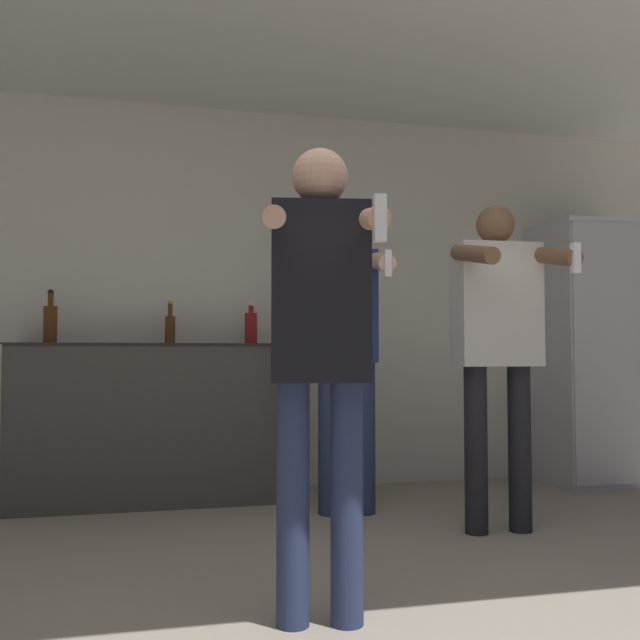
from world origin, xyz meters
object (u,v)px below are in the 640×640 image
object	(u,v)px
bottle_tall_gin	(170,327)
bottle_dark_rum	(50,322)
refrigerator	(589,353)
person_spectator_back	(347,346)
person_woman_foreground	(320,336)
person_man_side	(498,331)
bottle_clear_vodka	(251,327)

from	to	relation	value
bottle_tall_gin	bottle_dark_rum	bearing A→B (deg)	180.00
refrigerator	person_spectator_back	distance (m)	2.01
bottle_dark_rum	person_spectator_back	xyz separation A→B (m)	(1.67, -0.64, -0.14)
bottle_tall_gin	person_woman_foreground	size ratio (longest dim) A/B	0.17
bottle_tall_gin	person_spectator_back	distance (m)	1.16
refrigerator	person_woman_foreground	size ratio (longest dim) A/B	1.13
refrigerator	person_woman_foreground	xyz separation A→B (m)	(-2.48, -2.10, 0.05)
person_spectator_back	refrigerator	bearing A→B (deg)	15.75
person_woman_foreground	person_spectator_back	distance (m)	1.65
bottle_dark_rum	person_spectator_back	world-z (taller)	person_spectator_back
bottle_tall_gin	refrigerator	bearing A→B (deg)	-1.80
person_man_side	person_spectator_back	bearing A→B (deg)	137.25
refrigerator	person_woman_foreground	bearing A→B (deg)	-139.70
bottle_tall_gin	person_spectator_back	xyz separation A→B (m)	(0.96, -0.64, -0.12)
refrigerator	bottle_dark_rum	bearing A→B (deg)	178.55
refrigerator	person_spectator_back	size ratio (longest dim) A/B	1.08
bottle_dark_rum	bottle_tall_gin	bearing A→B (deg)	-0.00
bottle_clear_vodka	bottle_dark_rum	bearing A→B (deg)	180.00
refrigerator	bottle_tall_gin	world-z (taller)	refrigerator
refrigerator	bottle_clear_vodka	distance (m)	2.40
refrigerator	person_woman_foreground	world-z (taller)	refrigerator
bottle_clear_vodka	bottle_tall_gin	bearing A→B (deg)	-180.00
bottle_clear_vodka	person_woman_foreground	bearing A→B (deg)	-92.17
bottle_dark_rum	person_man_side	bearing A→B (deg)	-27.96
person_man_side	bottle_dark_rum	bearing A→B (deg)	152.04
bottle_dark_rum	person_spectator_back	bearing A→B (deg)	-20.91
bottle_tall_gin	person_spectator_back	size ratio (longest dim) A/B	0.16
bottle_clear_vodka	bottle_dark_rum	distance (m)	1.21
bottle_dark_rum	person_woman_foreground	distance (m)	2.47
person_spectator_back	person_man_side	bearing A→B (deg)	-42.75
bottle_clear_vodka	person_man_side	distance (m)	1.64
bottle_clear_vodka	person_man_side	world-z (taller)	person_man_side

